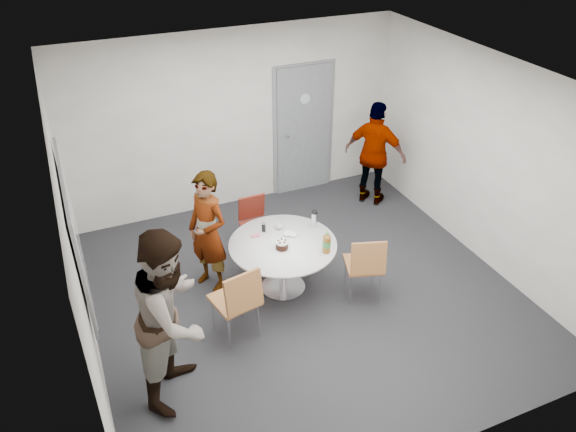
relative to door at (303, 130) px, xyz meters
name	(u,v)px	position (x,y,z in m)	size (l,w,h in m)	color
floor	(305,293)	(-1.10, -2.48, -1.03)	(5.00, 5.00, 0.00)	black
ceiling	(309,83)	(-1.10, -2.48, 1.67)	(5.00, 5.00, 0.00)	silver
wall_back	(235,121)	(-1.10, 0.02, 0.32)	(5.00, 5.00, 0.00)	#BBB8B1
wall_left	(74,251)	(-3.60, -2.48, 0.32)	(5.00, 5.00, 0.00)	#BBB8B1
wall_right	(485,160)	(1.40, -2.48, 0.32)	(5.00, 5.00, 0.00)	#BBB8B1
wall_front	(443,349)	(-1.10, -4.98, 0.32)	(5.00, 5.00, 0.00)	#BBB8B1
door	(303,130)	(0.00, 0.00, 0.00)	(1.02, 0.17, 2.12)	slate
whiteboard	(75,231)	(-3.56, -2.28, 0.42)	(0.04, 1.90, 1.25)	gray
table	(285,249)	(-1.29, -2.29, -0.44)	(1.31, 1.31, 0.96)	white
chair_near_left	(239,298)	(-2.10, -2.91, -0.44)	(0.54, 0.58, 0.96)	brown
chair_near_right	(366,263)	(-0.50, -2.87, -0.47)	(0.54, 0.57, 0.91)	brown
chair_far	(255,219)	(-1.34, -1.35, -0.54)	(0.39, 0.43, 0.81)	maroon
person_main	(208,233)	(-2.11, -1.86, -0.23)	(0.58, 0.38, 1.59)	#A5C6EA
person_left	(172,316)	(-2.87, -3.32, -0.08)	(0.92, 0.72, 1.89)	white
person_right	(375,154)	(0.81, -0.85, -0.20)	(0.97, 0.40, 1.65)	black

